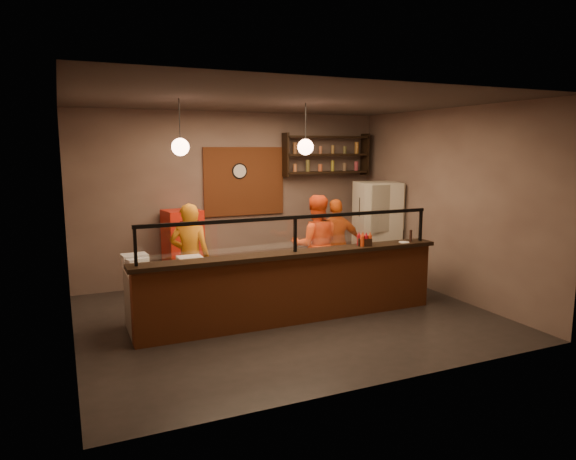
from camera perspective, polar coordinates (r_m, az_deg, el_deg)
name	(u,v)px	position (r m, az deg, el deg)	size (l,w,h in m)	color
floor	(287,316)	(7.93, -0.14, -9.55)	(6.00, 6.00, 0.00)	black
ceiling	(287,101)	(7.54, -0.15, 14.15)	(6.00, 6.00, 0.00)	#3D342F
wall_back	(234,197)	(9.90, -6.01, 3.64)	(6.00, 6.00, 0.00)	#756156
wall_left	(66,224)	(6.94, -23.45, 0.58)	(5.00, 5.00, 0.00)	#756156
wall_right	(447,203)	(9.19, 17.25, 2.86)	(5.00, 5.00, 0.00)	#756156
wall_front	(384,240)	(5.41, 10.62, -1.06)	(6.00, 6.00, 0.00)	#756156
brick_patch	(244,181)	(9.91, -4.88, 5.40)	(1.60, 0.04, 1.30)	brown
service_counter	(295,289)	(7.52, 0.79, -6.61)	(4.60, 0.25, 1.00)	brown
counter_ledge	(295,254)	(7.40, 0.80, -2.65)	(4.70, 0.37, 0.06)	black
worktop_cabinet	(282,286)	(7.98, -0.72, -6.23)	(4.60, 0.75, 0.85)	gray
worktop	(281,258)	(7.88, -0.73, -3.08)	(4.60, 0.75, 0.05)	silver
sneeze_guard	(295,230)	(7.33, 0.80, -0.05)	(4.50, 0.05, 0.52)	white
wall_shelving	(327,155)	(10.43, 4.31, 8.35)	(1.84, 0.28, 0.85)	black
wall_clock	(239,171)	(9.86, -5.43, 6.54)	(0.30, 0.30, 0.04)	black
pendant_left	(180,147)	(7.24, -11.88, 9.03)	(0.24, 0.24, 0.77)	black
pendant_right	(306,147)	(7.86, 1.96, 9.21)	(0.24, 0.24, 0.77)	black
cook_left	(190,257)	(8.16, -10.83, -2.99)	(0.62, 0.41, 1.70)	#C47012
cook_mid	(316,245)	(8.89, 3.09, -1.70)	(0.85, 0.66, 1.74)	#E84715
cook_right	(336,244)	(9.33, 5.40, -1.56)	(0.96, 0.40, 1.63)	#DC5A14
fridge	(377,230)	(10.23, 9.82, 0.00)	(0.78, 0.73, 1.88)	beige
red_cooler	(183,250)	(9.41, -11.57, -2.18)	(0.62, 0.57, 1.45)	red
pizza_dough	(334,251)	(8.24, 5.10, -2.34)	(0.47, 0.47, 0.01)	white
prep_tub_a	(136,263)	(7.37, -16.54, -3.54)	(0.29, 0.23, 0.15)	silver
prep_tub_b	(135,260)	(7.49, -16.67, -3.24)	(0.34, 0.28, 0.17)	silver
prep_tub_c	(190,262)	(7.20, -10.85, -3.54)	(0.33, 0.26, 0.16)	silver
rolling_pin	(167,265)	(7.33, -13.26, -3.79)	(0.07, 0.07, 0.39)	gold
condiment_caddy	(364,242)	(7.93, 8.49, -1.30)	(0.21, 0.16, 0.11)	black
pepper_mill	(411,236)	(8.40, 13.48, -0.63)	(0.04, 0.04, 0.19)	black
small_plate	(404,242)	(8.29, 12.77, -1.34)	(0.17, 0.17, 0.01)	silver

